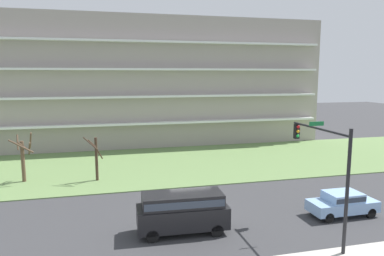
{
  "coord_description": "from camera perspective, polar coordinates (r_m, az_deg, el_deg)",
  "views": [
    {
      "loc": [
        -4.96,
        -21.26,
        9.1
      ],
      "look_at": [
        1.82,
        6.0,
        4.87
      ],
      "focal_mm": 33.67,
      "sensor_mm": 36.0,
      "label": 1
    }
  ],
  "objects": [
    {
      "name": "sedan_blue_near_left",
      "position": [
        25.66,
        22.74,
        -10.84
      ],
      "size": [
        4.42,
        1.84,
        1.57
      ],
      "rotation": [
        0.0,
        0.0,
        0.01
      ],
      "color": "#8CB2E0",
      "rests_on": "ground"
    },
    {
      "name": "tree_far_left",
      "position": [
        33.36,
        -25.11,
        -4.09
      ],
      "size": [
        1.86,
        2.0,
        4.34
      ],
      "color": "brown",
      "rests_on": "ground"
    },
    {
      "name": "apartment_building",
      "position": [
        48.79,
        -8.19,
        7.23
      ],
      "size": [
        46.61,
        11.5,
        16.08
      ],
      "color": "#9E938C",
      "rests_on": "ground"
    },
    {
      "name": "van_black_center_left",
      "position": [
        21.17,
        -1.51,
        -12.79
      ],
      "size": [
        5.29,
        2.24,
        2.36
      ],
      "rotation": [
        0.0,
        0.0,
        -0.05
      ],
      "color": "black",
      "rests_on": "ground"
    },
    {
      "name": "traffic_signal_mast",
      "position": [
        20.59,
        20.57,
        -5.05
      ],
      "size": [
        0.9,
        5.35,
        6.51
      ],
      "color": "black",
      "rests_on": "ground"
    },
    {
      "name": "tree_left",
      "position": [
        31.65,
        -14.96,
        -4.51
      ],
      "size": [
        1.59,
        1.19,
        3.91
      ],
      "color": "#423023",
      "rests_on": "ground"
    },
    {
      "name": "grass_lawn_strip",
      "position": [
        36.74,
        -5.8,
        -5.76
      ],
      "size": [
        80.0,
        16.0,
        0.08
      ],
      "primitive_type": "cube",
      "color": "#66844C",
      "rests_on": "ground"
    },
    {
      "name": "ground",
      "position": [
        23.65,
        -0.79,
        -14.07
      ],
      "size": [
        160.0,
        160.0,
        0.0
      ],
      "primitive_type": "plane",
      "color": "#38383A"
    }
  ]
}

